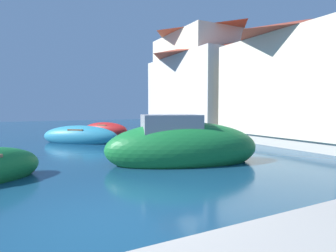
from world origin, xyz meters
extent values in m
plane|color=navy|center=(0.00, 0.00, 0.00)|extent=(80.00, 80.00, 0.00)
cube|color=#ADA89E|center=(13.00, 6.00, 0.25)|extent=(6.00, 32.00, 0.50)
ellipsoid|color=#197233|center=(3.80, 3.80, 0.52)|extent=(5.80, 3.52, 1.88)
cube|color=gray|center=(3.38, 3.92, 1.39)|extent=(2.25, 1.77, 0.63)
ellipsoid|color=teal|center=(1.71, 11.42, 0.34)|extent=(4.28, 3.90, 1.25)
cube|color=brown|center=(1.71, 11.42, 0.76)|extent=(1.39, 1.42, 0.08)
ellipsoid|color=#3F3F47|center=(8.07, 11.95, 0.31)|extent=(2.65, 3.21, 1.12)
cube|color=white|center=(7.94, 12.15, 0.96)|extent=(1.17, 1.23, 0.62)
ellipsoid|color=#B21E1E|center=(4.29, 15.70, 0.31)|extent=(3.33, 3.44, 1.15)
cube|color=brown|center=(4.29, 15.70, 0.70)|extent=(1.22, 1.21, 0.08)
cube|color=beige|center=(13.00, 5.82, 3.10)|extent=(6.25, 7.64, 5.19)
pyramid|color=brown|center=(13.00, 5.82, 6.26)|extent=(6.63, 8.10, 1.13)
cube|color=beige|center=(13.00, 15.23, 3.30)|extent=(6.76, 9.55, 5.59)
pyramid|color=brown|center=(13.00, 15.23, 6.70)|extent=(7.16, 10.12, 1.22)
cube|color=beige|center=(13.00, 16.18, 4.32)|extent=(5.76, 7.64, 7.64)
pyramid|color=#B25638|center=(13.00, 16.18, 8.66)|extent=(6.10, 8.10, 1.04)
camera|label=1|loc=(-1.25, -4.64, 1.95)|focal=30.21mm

